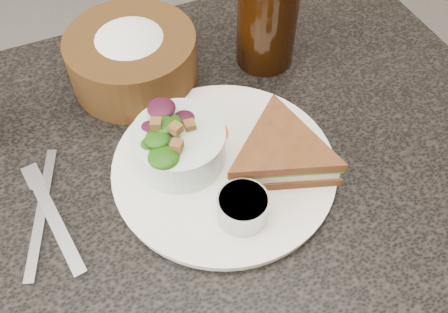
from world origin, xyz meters
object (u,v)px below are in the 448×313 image
Objects in this scene: dressing_ramekin at (243,208)px; bread_basket at (132,52)px; sandwich at (281,153)px; cola_glass at (267,19)px; salad_bowl at (179,141)px; dining_table at (192,289)px; dinner_plate at (224,167)px.

bread_basket is at bearing 98.42° from dressing_ramekin.
dressing_ramekin is (-0.08, -0.05, -0.00)m from sandwich.
cola_glass is (0.16, 0.26, 0.04)m from dressing_ramekin.
salad_bowl is 0.12m from dressing_ramekin.
dining_table is 16.05× the size of dressing_ramekin.
bread_basket is at bearing 169.79° from cola_glass.
sandwich is 1.11× the size of cola_glass.
bread_basket is (-0.12, 0.24, 0.02)m from sandwich.
sandwich is (0.13, -0.04, 0.41)m from dining_table.
cola_glass is (0.15, 0.18, 0.07)m from dinner_plate.
dressing_ramekin is 0.33× the size of bread_basket.
dinner_plate is 4.66× the size of dressing_ramekin.
salad_bowl is (0.01, 0.02, 0.42)m from dining_table.
cola_glass reaches higher than bread_basket.
sandwich is 0.09m from dressing_ramekin.
dining_table is at bearing -92.00° from bread_basket.
bread_basket is 1.25× the size of cola_glass.
salad_bowl is 0.79× the size of cola_glass.
sandwich is 0.88× the size of bread_basket.
salad_bowl reaches higher than sandwich.
bread_basket is 0.21m from cola_glass.
dining_table is 0.39m from dinner_plate.
dressing_ramekin reaches higher than dining_table.
bread_basket is at bearing 88.00° from dining_table.
dining_table is at bearing -179.49° from sandwich.
sandwich is at bearing -63.21° from bread_basket.
cola_glass is at bearing 50.40° from dinner_plate.
cola_glass is (0.08, 0.21, 0.04)m from sandwich.
dressing_ramekin is (-0.01, -0.08, 0.02)m from dinner_plate.
dinner_plate is at bearing 176.95° from sandwich.
bread_basket is at bearing 135.78° from sandwich.
dining_table is 5.94× the size of sandwich.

